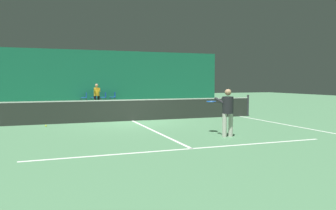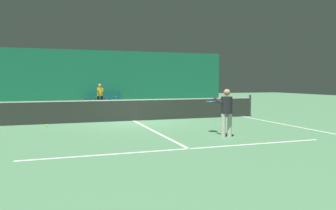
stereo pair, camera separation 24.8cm
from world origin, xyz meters
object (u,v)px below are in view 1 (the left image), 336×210
object	(u,v)px
courtside_chair_3	(113,96)
tennis_ball	(46,126)
player_near	(227,109)
courtside_chair_2	(104,96)
tennis_net	(132,109)
courtside_chair_0	(85,97)
courtside_chair_1	(95,97)
player_far	(97,94)

from	to	relation	value
courtside_chair_3	tennis_ball	distance (m)	15.11
player_near	courtside_chair_2	world-z (taller)	player_near
tennis_net	courtside_chair_2	world-z (taller)	tennis_net
tennis_net	courtside_chair_0	distance (m)	13.48
tennis_net	courtside_chair_2	distance (m)	13.49
courtside_chair_2	courtside_chair_1	bearing A→B (deg)	-90.00
courtside_chair_0	courtside_chair_1	xyz separation A→B (m)	(0.79, 0.00, 0.00)
tennis_ball	courtside_chair_2	bearing A→B (deg)	72.52
courtside_chair_3	courtside_chair_1	bearing A→B (deg)	-90.00
courtside_chair_3	tennis_net	bearing A→B (deg)	-7.01
courtside_chair_2	tennis_ball	bearing A→B (deg)	-17.48
tennis_net	courtside_chair_2	xyz separation A→B (m)	(0.87, 13.47, -0.03)
courtside_chair_0	courtside_chair_3	world-z (taller)	same
player_near	courtside_chair_1	world-z (taller)	player_near
tennis_ball	player_far	bearing A→B (deg)	70.37
tennis_net	player_near	world-z (taller)	player_near
player_far	tennis_net	bearing A→B (deg)	5.70
tennis_net	courtside_chair_0	world-z (taller)	tennis_net
tennis_net	player_near	bearing A→B (deg)	-70.44
courtside_chair_1	courtside_chair_3	size ratio (longest dim) A/B	1.00
player_near	courtside_chair_0	bearing A→B (deg)	2.11
player_near	courtside_chair_3	size ratio (longest dim) A/B	1.79
player_near	courtside_chair_2	bearing A→B (deg)	-2.71
courtside_chair_1	courtside_chair_3	world-z (taller)	same
courtside_chair_0	player_far	bearing A→B (deg)	2.60
player_near	courtside_chair_0	size ratio (longest dim) A/B	1.79
courtside_chair_1	tennis_ball	xyz separation A→B (m)	(-3.67, -14.16, -0.45)
player_near	tennis_ball	world-z (taller)	player_near
tennis_net	courtside_chair_0	xyz separation A→B (m)	(-0.70, 13.47, -0.03)
courtside_chair_2	tennis_ball	size ratio (longest dim) A/B	12.73
tennis_ball	courtside_chair_0	bearing A→B (deg)	78.48
courtside_chair_2	courtside_chair_3	size ratio (longest dim) A/B	1.00
player_far	courtside_chair_3	bearing A→B (deg)	161.01
player_near	tennis_ball	size ratio (longest dim) A/B	22.77
tennis_net	courtside_chair_2	bearing A→B (deg)	86.31
tennis_net	tennis_ball	xyz separation A→B (m)	(-3.59, -0.69, -0.48)
player_near	courtside_chair_3	bearing A→B (deg)	-5.14
tennis_net	courtside_chair_0	size ratio (longest dim) A/B	14.29
player_near	courtside_chair_0	xyz separation A→B (m)	(-2.50, 18.53, -0.39)
player_near	player_far	bearing A→B (deg)	4.16
tennis_ball	tennis_net	bearing A→B (deg)	10.92
tennis_net	courtside_chair_3	bearing A→B (deg)	82.99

